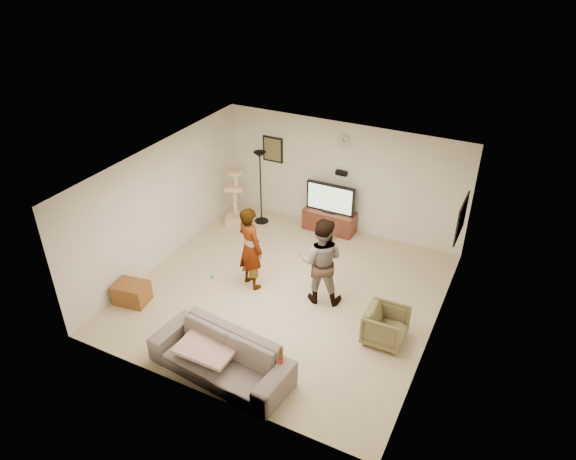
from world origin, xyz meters
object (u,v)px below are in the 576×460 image
at_px(cat_tree, 235,196).
at_px(side_table, 132,293).
at_px(tv_stand, 329,221).
at_px(person_right, 321,261).
at_px(person_left, 250,248).
at_px(floor_lamp, 261,188).
at_px(armchair, 386,326).
at_px(tv, 331,198).
at_px(sofa, 221,356).
at_px(beer_bottle, 281,357).

relative_size(cat_tree, side_table, 2.35).
relative_size(tv_stand, person_right, 0.69).
bearing_deg(person_left, side_table, 65.12).
distance_m(floor_lamp, person_right, 3.14).
relative_size(tv_stand, armchair, 1.71).
xyz_separation_m(tv, side_table, (-2.25, -4.02, -0.62)).
height_order(person_right, sofa, person_right).
distance_m(tv, floor_lamp, 1.61).
distance_m(cat_tree, side_table, 3.38).
distance_m(sofa, armchair, 2.76).
relative_size(sofa, beer_bottle, 9.07).
bearing_deg(tv, side_table, -119.21).
relative_size(sofa, armchair, 3.31).
bearing_deg(tv_stand, armchair, -52.63).
bearing_deg(floor_lamp, tv, 12.13).
height_order(tv, armchair, tv).
relative_size(tv_stand, sofa, 0.52).
distance_m(tv, sofa, 4.80).
relative_size(tv, side_table, 1.88).
distance_m(tv_stand, person_right, 2.59).
distance_m(tv_stand, floor_lamp, 1.72).
height_order(floor_lamp, cat_tree, floor_lamp).
height_order(cat_tree, person_right, person_right).
xyz_separation_m(tv, beer_bottle, (1.23, -4.77, -0.03)).
xyz_separation_m(person_left, side_table, (-1.70, -1.45, -0.64)).
distance_m(tv, armchair, 3.72).
height_order(tv_stand, armchair, armchair).
xyz_separation_m(person_right, beer_bottle, (0.42, -2.39, -0.06)).
distance_m(floor_lamp, sofa, 4.80).
distance_m(beer_bottle, armchair, 2.15).
xyz_separation_m(floor_lamp, side_table, (-0.68, -3.68, -0.67)).
bearing_deg(cat_tree, armchair, -27.67).
bearing_deg(person_right, floor_lamp, -55.65).
bearing_deg(sofa, cat_tree, 124.71).
relative_size(tv_stand, tv, 1.05).
distance_m(tv_stand, armchair, 3.69).
bearing_deg(armchair, side_table, 102.89).
xyz_separation_m(floor_lamp, person_right, (2.38, -2.05, -0.02)).
bearing_deg(beer_bottle, floor_lamp, 122.27).
bearing_deg(tv, sofa, -87.77).
bearing_deg(floor_lamp, person_left, -65.31).
relative_size(person_left, sofa, 0.74).
bearing_deg(tv, cat_tree, -161.70).
height_order(person_left, sofa, person_left).
distance_m(floor_lamp, cat_tree, 0.62).
bearing_deg(tv_stand, tv, 0.00).
distance_m(person_right, side_table, 3.53).
relative_size(beer_bottle, side_table, 0.42).
height_order(tv_stand, person_right, person_right).
bearing_deg(floor_lamp, sofa, -68.39).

